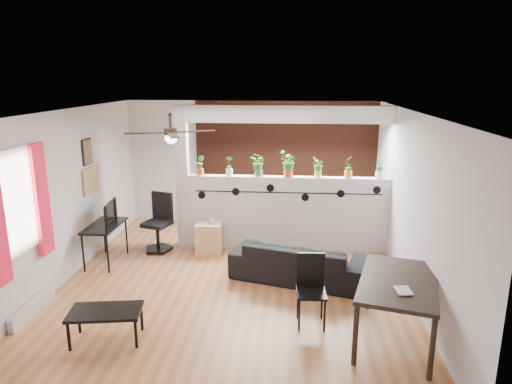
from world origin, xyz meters
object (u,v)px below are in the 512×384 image
at_px(office_chair, 159,226).
at_px(coffee_table, 105,313).
at_px(potted_plant_6, 379,168).
at_px(potted_plant_0, 200,164).
at_px(potted_plant_2, 259,164).
at_px(potted_plant_3, 288,163).
at_px(cube_shelf, 209,238).
at_px(potted_plant_1, 229,165).
at_px(cup, 211,221).
at_px(potted_plant_4, 318,167).
at_px(sofa, 298,262).
at_px(folding_chair, 311,283).
at_px(ceiling_fan, 171,134).
at_px(potted_plant_5, 349,166).
at_px(dining_table, 398,287).
at_px(computer_desk, 105,228).

bearing_deg(office_chair, coffee_table, -86.04).
relative_size(potted_plant_6, coffee_table, 0.40).
distance_m(potted_plant_0, potted_plant_2, 1.05).
bearing_deg(potted_plant_3, cube_shelf, -166.23).
height_order(potted_plant_1, potted_plant_3, potted_plant_3).
distance_m(potted_plant_0, cup, 1.04).
xyz_separation_m(potted_plant_4, sofa, (-0.33, -1.32, -1.25)).
bearing_deg(folding_chair, ceiling_fan, 158.05).
bearing_deg(ceiling_fan, potted_plant_1, 73.11).
height_order(potted_plant_6, folding_chair, potted_plant_6).
distance_m(potted_plant_2, sofa, 1.98).
relative_size(potted_plant_1, potted_plant_2, 0.88).
xyz_separation_m(potted_plant_5, office_chair, (-3.36, -0.28, -1.11)).
xyz_separation_m(potted_plant_1, sofa, (1.25, -1.32, -1.26)).
bearing_deg(potted_plant_6, potted_plant_5, -180.00).
bearing_deg(sofa, potted_plant_4, -88.18).
height_order(ceiling_fan, dining_table, ceiling_fan).
xyz_separation_m(sofa, computer_desk, (-3.25, 0.40, 0.32)).
distance_m(potted_plant_0, coffee_table, 3.47).
relative_size(potted_plant_4, potted_plant_5, 0.89).
relative_size(potted_plant_2, cube_shelf, 0.75).
bearing_deg(potted_plant_6, ceiling_fan, -150.49).
bearing_deg(folding_chair, sofa, 96.50).
bearing_deg(potted_plant_0, coffee_table, -99.25).
bearing_deg(ceiling_fan, potted_plant_2, 59.19).
bearing_deg(potted_plant_2, cup, -157.25).
relative_size(potted_plant_3, folding_chair, 0.50).
xyz_separation_m(potted_plant_6, cube_shelf, (-2.97, -0.34, -1.26)).
xyz_separation_m(potted_plant_4, office_chair, (-2.83, -0.28, -1.08)).
relative_size(potted_plant_0, sofa, 0.19).
distance_m(potted_plant_4, cube_shelf, 2.32).
xyz_separation_m(potted_plant_3, cup, (-1.34, -0.34, -0.99)).
height_order(potted_plant_3, potted_plant_5, potted_plant_3).
relative_size(potted_plant_6, folding_chair, 0.39).
height_order(sofa, coffee_table, sofa).
xyz_separation_m(potted_plant_5, potted_plant_6, (0.53, 0.00, -0.02)).
xyz_separation_m(cube_shelf, office_chair, (-0.92, 0.06, 0.18)).
bearing_deg(potted_plant_0, potted_plant_4, 0.00).
bearing_deg(potted_plant_3, computer_desk, -163.26).
xyz_separation_m(potted_plant_5, coffee_table, (-3.16, -3.22, -1.21)).
relative_size(cube_shelf, computer_desk, 0.60).
distance_m(potted_plant_0, potted_plant_3, 1.58).
bearing_deg(potted_plant_0, dining_table, -44.97).
xyz_separation_m(office_chair, folding_chair, (2.65, -2.30, 0.08)).
bearing_deg(potted_plant_1, cube_shelf, -134.50).
bearing_deg(computer_desk, coffee_table, -67.65).
xyz_separation_m(potted_plant_0, computer_desk, (-1.47, -0.92, -0.94)).
relative_size(potted_plant_1, computer_desk, 0.39).
bearing_deg(potted_plant_5, potted_plant_0, 180.00).
bearing_deg(ceiling_fan, sofa, 14.91).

